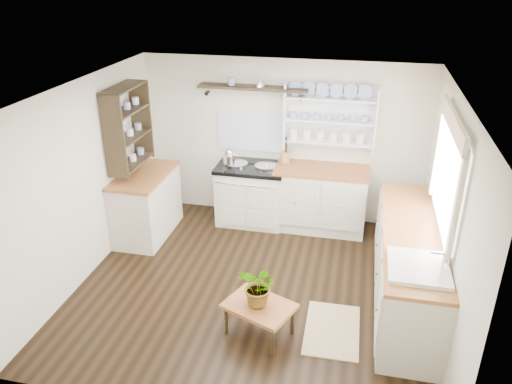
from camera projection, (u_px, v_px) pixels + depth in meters
floor at (253, 286)px, 5.86m from camera, size 4.00×3.80×0.01m
wall_back at (283, 141)px, 7.05m from camera, size 4.00×0.02×2.30m
wall_right at (448, 216)px, 4.98m from camera, size 0.02×3.80×2.30m
wall_left at (85, 181)px, 5.76m from camera, size 0.02×3.80×2.30m
ceiling at (253, 92)px, 4.89m from camera, size 4.00×3.80×0.01m
window at (448, 172)px, 4.95m from camera, size 0.08×1.55×1.22m
aga_cooker at (251, 193)px, 7.13m from camera, size 0.97×0.67×0.90m
back_cabinets at (320, 198)px, 6.96m from camera, size 1.27×0.63×0.90m
right_cabinets at (408, 265)px, 5.42m from camera, size 0.62×2.43×0.90m
belfast_sink at (417, 278)px, 4.61m from camera, size 0.55×0.60×0.45m
left_cabinets at (146, 204)px, 6.79m from camera, size 0.62×1.13×0.90m
plate_rack at (330, 117)px, 6.72m from camera, size 1.20×0.22×0.90m
high_shelf at (253, 88)px, 6.70m from camera, size 1.50×0.29×0.16m
left_shelving at (128, 126)px, 6.36m from camera, size 0.28×0.80×1.05m
kettle at (229, 156)px, 6.83m from camera, size 0.17×0.17×0.20m
utensil_crock at (285, 157)px, 6.91m from camera, size 0.13×0.13×0.16m
center_table at (259, 308)px, 4.98m from camera, size 0.79×0.69×0.36m
potted_plant at (259, 287)px, 4.87m from camera, size 0.51×0.50×0.44m
floor_rug at (332, 330)px, 5.15m from camera, size 0.57×0.86×0.02m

